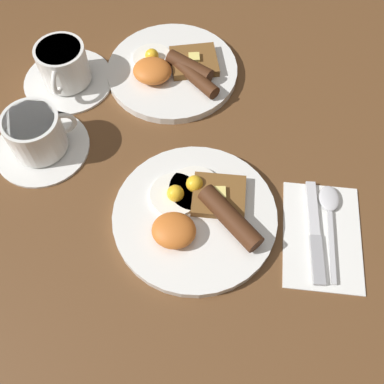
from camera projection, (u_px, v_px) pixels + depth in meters
ground_plane at (195, 218)px, 0.70m from camera, size 3.00×3.00×0.00m
breakfast_plate_near at (196, 214)px, 0.68m from camera, size 0.25×0.25×0.04m
breakfast_plate_far at (173, 70)px, 0.83m from camera, size 0.24×0.24×0.05m
teacup_near at (37, 136)px, 0.73m from camera, size 0.16×0.16×0.08m
teacup_far at (65, 69)px, 0.81m from camera, size 0.16×0.16×0.08m
napkin at (322, 233)px, 0.68m from camera, size 0.12×0.18×0.01m
knife at (315, 236)px, 0.67m from camera, size 0.03×0.17×0.01m
spoon at (330, 208)px, 0.69m from camera, size 0.03×0.16×0.01m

